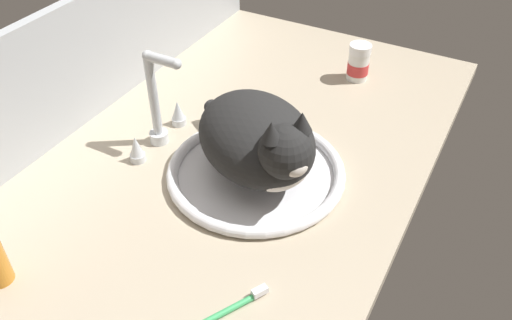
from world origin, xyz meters
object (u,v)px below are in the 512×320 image
at_px(sink_basin, 256,172).
at_px(faucet, 158,111).
at_px(pill_bottle, 358,63).
at_px(cat, 260,141).
at_px(toothbrush, 217,316).

xyz_separation_m(sink_basin, faucet, (0.00, 0.23, 0.07)).
relative_size(faucet, pill_bottle, 2.30).
relative_size(faucet, cat, 0.61).
height_order(sink_basin, faucet, faucet).
bearing_deg(cat, faucet, 87.89).
height_order(cat, toothbrush, cat).
height_order(faucet, cat, faucet).
bearing_deg(cat, sink_basin, 56.25).
bearing_deg(toothbrush, cat, 16.45).
xyz_separation_m(cat, pill_bottle, (0.46, -0.03, -0.05)).
bearing_deg(cat, pill_bottle, -4.07).
distance_m(faucet, pill_bottle, 0.53).
relative_size(sink_basin, pill_bottle, 3.76).
bearing_deg(pill_bottle, faucet, 148.49).
height_order(pill_bottle, toothbrush, pill_bottle).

